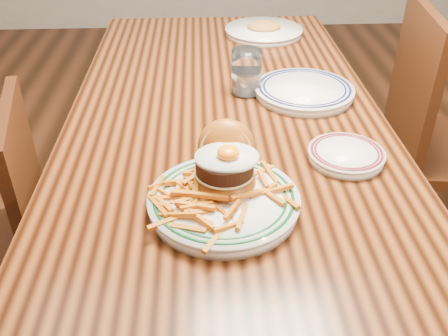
{
  "coord_description": "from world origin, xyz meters",
  "views": [
    {
      "loc": [
        -0.06,
        -1.26,
        1.38
      ],
      "look_at": [
        -0.02,
        -0.46,
        0.84
      ],
      "focal_mm": 40.0,
      "sensor_mm": 36.0,
      "label": 1
    }
  ],
  "objects_px": {
    "chair_right": "(439,137)",
    "main_plate": "(224,187)",
    "table": "(225,131)",
    "side_plate": "(346,154)"
  },
  "relations": [
    {
      "from": "table",
      "to": "chair_right",
      "type": "distance_m",
      "value": 0.8
    },
    {
      "from": "chair_right",
      "to": "main_plate",
      "type": "relative_size",
      "value": 2.96
    },
    {
      "from": "table",
      "to": "chair_right",
      "type": "height_order",
      "value": "chair_right"
    },
    {
      "from": "table",
      "to": "side_plate",
      "type": "relative_size",
      "value": 8.54
    },
    {
      "from": "table",
      "to": "side_plate",
      "type": "height_order",
      "value": "side_plate"
    },
    {
      "from": "main_plate",
      "to": "chair_right",
      "type": "bearing_deg",
      "value": 45.15
    },
    {
      "from": "chair_right",
      "to": "side_plate",
      "type": "relative_size",
      "value": 5.04
    },
    {
      "from": "chair_right",
      "to": "table",
      "type": "bearing_deg",
      "value": 21.89
    },
    {
      "from": "chair_right",
      "to": "side_plate",
      "type": "distance_m",
      "value": 0.75
    },
    {
      "from": "main_plate",
      "to": "side_plate",
      "type": "bearing_deg",
      "value": 32.55
    }
  ]
}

